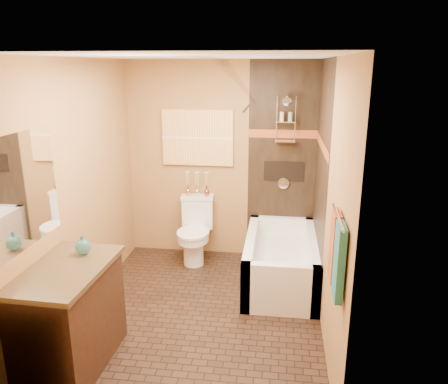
% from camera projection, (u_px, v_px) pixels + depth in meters
% --- Properties ---
extents(floor, '(3.00, 3.00, 0.00)m').
position_uv_depth(floor, '(201.00, 311.00, 4.47)').
color(floor, black).
rests_on(floor, ground).
extents(wall_left, '(0.02, 3.00, 2.50)m').
position_uv_depth(wall_left, '(79.00, 190.00, 4.27)').
color(wall_left, '#9D6A3D').
rests_on(wall_left, floor).
extents(wall_right, '(0.02, 3.00, 2.50)m').
position_uv_depth(wall_right, '(329.00, 200.00, 3.97)').
color(wall_right, '#9D6A3D').
rests_on(wall_right, floor).
extents(wall_back, '(2.40, 0.02, 2.50)m').
position_uv_depth(wall_back, '(221.00, 161.00, 5.55)').
color(wall_back, '#9D6A3D').
rests_on(wall_back, floor).
extents(wall_front, '(2.40, 0.02, 2.50)m').
position_uv_depth(wall_front, '(154.00, 263.00, 2.70)').
color(wall_front, '#9D6A3D').
rests_on(wall_front, floor).
extents(ceiling, '(3.00, 3.00, 0.00)m').
position_uv_depth(ceiling, '(197.00, 56.00, 3.78)').
color(ceiling, silver).
rests_on(ceiling, wall_back).
extents(alcove_tile_back, '(0.85, 0.01, 2.50)m').
position_uv_depth(alcove_tile_back, '(282.00, 163.00, 5.44)').
color(alcove_tile_back, black).
rests_on(alcove_tile_back, wall_back).
extents(alcove_tile_right, '(0.01, 1.50, 2.50)m').
position_uv_depth(alcove_tile_right, '(321.00, 179.00, 4.69)').
color(alcove_tile_right, black).
rests_on(alcove_tile_right, wall_right).
extents(mosaic_band_back, '(0.85, 0.01, 0.10)m').
position_uv_depth(mosaic_band_back, '(283.00, 134.00, 5.33)').
color(mosaic_band_back, maroon).
rests_on(mosaic_band_back, alcove_tile_back).
extents(mosaic_band_right, '(0.01, 1.50, 0.10)m').
position_uv_depth(mosaic_band_right, '(322.00, 145.00, 4.59)').
color(mosaic_band_right, maroon).
rests_on(mosaic_band_right, alcove_tile_right).
extents(alcove_niche, '(0.50, 0.01, 0.25)m').
position_uv_depth(alcove_niche, '(284.00, 171.00, 5.46)').
color(alcove_niche, black).
rests_on(alcove_niche, alcove_tile_back).
extents(shower_fixtures, '(0.24, 0.33, 1.16)m').
position_uv_depth(shower_fixtures, '(286.00, 131.00, 5.22)').
color(shower_fixtures, silver).
rests_on(shower_fixtures, floor).
extents(curtain_rod, '(0.03, 1.55, 0.03)m').
position_uv_depth(curtain_rod, '(249.00, 106.00, 4.57)').
color(curtain_rod, silver).
rests_on(curtain_rod, wall_back).
extents(towel_bar, '(0.02, 0.55, 0.02)m').
position_uv_depth(towel_bar, '(338.00, 217.00, 2.92)').
color(towel_bar, silver).
rests_on(towel_bar, wall_right).
extents(towel_teal, '(0.05, 0.22, 0.52)m').
position_uv_depth(towel_teal, '(339.00, 262.00, 2.87)').
color(towel_teal, '#1F6868').
rests_on(towel_teal, towel_bar).
extents(towel_rust, '(0.05, 0.22, 0.52)m').
position_uv_depth(towel_rust, '(335.00, 246.00, 3.12)').
color(towel_rust, '#94381B').
rests_on(towel_rust, towel_bar).
extents(sunset_painting, '(0.90, 0.04, 0.70)m').
position_uv_depth(sunset_painting, '(198.00, 138.00, 5.48)').
color(sunset_painting, gold).
rests_on(sunset_painting, wall_back).
extents(vanity_mirror, '(0.01, 1.00, 0.90)m').
position_uv_depth(vanity_mirror, '(22.00, 192.00, 3.31)').
color(vanity_mirror, white).
rests_on(vanity_mirror, wall_left).
extents(bathtub, '(0.80, 1.50, 0.55)m').
position_uv_depth(bathtub, '(281.00, 264.00, 5.03)').
color(bathtub, white).
rests_on(bathtub, floor).
extents(toilet, '(0.43, 0.63, 0.81)m').
position_uv_depth(toilet, '(195.00, 230.00, 5.54)').
color(toilet, white).
rests_on(toilet, floor).
extents(vanity, '(0.65, 1.03, 0.89)m').
position_uv_depth(vanity, '(68.00, 317.00, 3.57)').
color(vanity, black).
rests_on(vanity, floor).
extents(teal_bottle, '(0.15, 0.15, 0.21)m').
position_uv_depth(teal_bottle, '(83.00, 245.00, 3.67)').
color(teal_bottle, '#267072').
rests_on(teal_bottle, vanity).
extents(bud_vases, '(0.31, 0.07, 0.31)m').
position_uv_depth(bud_vases, '(197.00, 183.00, 5.56)').
color(bud_vases, gold).
rests_on(bud_vases, toilet).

